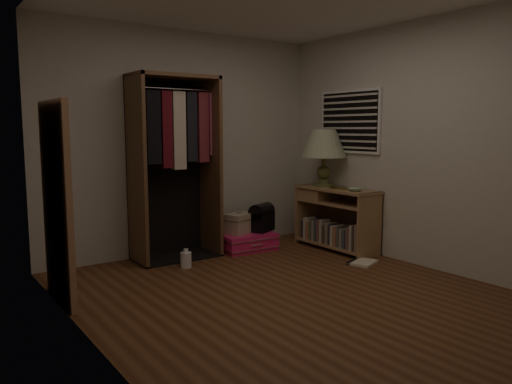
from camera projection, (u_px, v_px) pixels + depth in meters
ground at (290, 294)px, 4.44m from camera, size 4.00×4.00×0.00m
room_walls at (295, 125)px, 4.33m from camera, size 3.52×4.02×2.60m
console_bookshelf at (334, 217)px, 6.11m from camera, size 0.42×1.12×0.75m
open_wardrobe at (176, 150)px, 5.59m from camera, size 1.03×0.50×2.05m
floor_mirror at (57, 203)px, 4.16m from camera, size 0.06×0.80×1.70m
pink_suitcase at (246, 241)px, 6.07m from camera, size 0.70×0.53×0.21m
train_case at (239, 223)px, 6.06m from camera, size 0.41×0.35×0.26m
black_bag at (262, 217)px, 6.15m from camera, size 0.37×0.32×0.35m
table_lamp at (324, 145)px, 6.17m from camera, size 0.71×0.71×0.71m
brass_tray at (341, 188)px, 5.98m from camera, size 0.33×0.33×0.01m
ceramic_bowl at (355, 190)px, 5.73m from camera, size 0.20×0.20×0.04m
white_jug at (186, 260)px, 5.29m from camera, size 0.15×0.15×0.20m
floor_book at (361, 262)px, 5.46m from camera, size 0.38×0.34×0.03m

